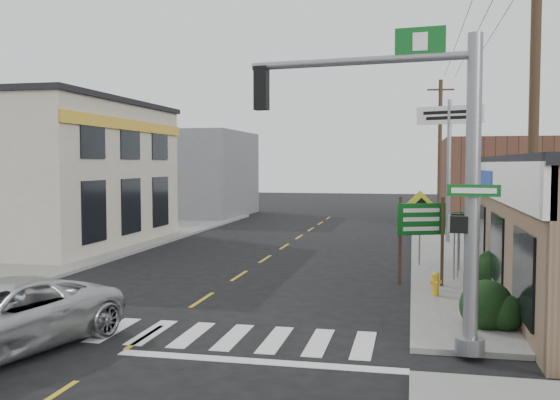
% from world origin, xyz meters
% --- Properties ---
extents(ground, '(140.00, 140.00, 0.00)m').
position_xyz_m(ground, '(0.00, 0.00, 0.00)').
color(ground, black).
rests_on(ground, ground).
extents(sidewalk_right, '(6.00, 38.00, 0.13)m').
position_xyz_m(sidewalk_right, '(9.00, 13.00, 0.07)').
color(sidewalk_right, slate).
rests_on(sidewalk_right, ground).
extents(sidewalk_left, '(6.00, 38.00, 0.13)m').
position_xyz_m(sidewalk_left, '(-9.00, 13.00, 0.07)').
color(sidewalk_left, slate).
rests_on(sidewalk_left, ground).
extents(center_line, '(0.12, 56.00, 0.01)m').
position_xyz_m(center_line, '(0.00, 8.00, 0.01)').
color(center_line, gold).
rests_on(center_line, ground).
extents(crosswalk, '(11.00, 2.20, 0.01)m').
position_xyz_m(crosswalk, '(0.00, 0.40, 0.01)').
color(crosswalk, silver).
rests_on(crosswalk, ground).
extents(left_building, '(12.00, 12.00, 6.80)m').
position_xyz_m(left_building, '(-13.00, 14.00, 3.40)').
color(left_building, '#BBB19C').
rests_on(left_building, ground).
extents(bldg_distant_right, '(8.00, 10.00, 5.60)m').
position_xyz_m(bldg_distant_right, '(12.00, 30.00, 2.80)').
color(bldg_distant_right, '#543426').
rests_on(bldg_distant_right, ground).
extents(bldg_distant_left, '(9.00, 10.00, 6.40)m').
position_xyz_m(bldg_distant_left, '(-11.00, 32.00, 3.20)').
color(bldg_distant_left, slate).
rests_on(bldg_distant_left, ground).
extents(traffic_signal_pole, '(5.26, 0.39, 6.66)m').
position_xyz_m(traffic_signal_pole, '(6.41, -0.15, 4.09)').
color(traffic_signal_pole, slate).
rests_on(traffic_signal_pole, sidewalk_right).
extents(guide_sign, '(1.61, 0.14, 2.82)m').
position_xyz_m(guide_sign, '(6.30, 6.93, 1.95)').
color(guide_sign, '#432F1F').
rests_on(guide_sign, sidewalk_right).
extents(fire_hydrant, '(0.22, 0.22, 0.72)m').
position_xyz_m(fire_hydrant, '(6.71, 5.41, 0.52)').
color(fire_hydrant, gold).
rests_on(fire_hydrant, sidewalk_right).
extents(ped_crossing_sign, '(1.11, 0.08, 2.86)m').
position_xyz_m(ped_crossing_sign, '(6.30, 10.95, 2.08)').
color(ped_crossing_sign, gray).
rests_on(ped_crossing_sign, sidewalk_right).
extents(lamp_post, '(0.66, 0.52, 5.11)m').
position_xyz_m(lamp_post, '(8.26, 10.30, 3.10)').
color(lamp_post, black).
rests_on(lamp_post, sidewalk_right).
extents(dance_center_sign, '(3.29, 0.21, 6.99)m').
position_xyz_m(dance_center_sign, '(7.74, 18.39, 5.37)').
color(dance_center_sign, gray).
rests_on(dance_center_sign, sidewalk_right).
extents(shrub_front, '(1.27, 1.27, 0.95)m').
position_xyz_m(shrub_front, '(7.77, 2.16, 0.61)').
color(shrub_front, '#143318').
rests_on(shrub_front, sidewalk_right).
extents(shrub_back, '(1.23, 1.23, 0.92)m').
position_xyz_m(shrub_back, '(8.63, 7.81, 0.59)').
color(shrub_back, black).
rests_on(shrub_back, sidewalk_right).
extents(utility_pole_near, '(1.78, 0.27, 10.24)m').
position_xyz_m(utility_pole_near, '(9.08, 4.08, 5.38)').
color(utility_pole_near, '#3F2E1D').
rests_on(utility_pole_near, sidewalk_right).
extents(utility_pole_far, '(1.49, 0.22, 8.59)m').
position_xyz_m(utility_pole_far, '(7.50, 23.30, 4.53)').
color(utility_pole_far, '#3F281A').
rests_on(utility_pole_far, sidewalk_right).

